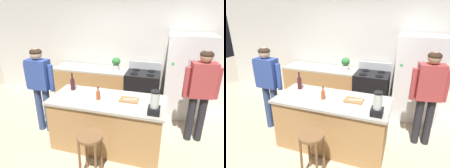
% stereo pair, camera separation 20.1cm
% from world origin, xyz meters
% --- Properties ---
extents(ground_plane, '(14.00, 14.00, 0.00)m').
position_xyz_m(ground_plane, '(0.00, 0.00, 0.00)').
color(ground_plane, beige).
extents(back_wall, '(8.00, 0.10, 2.70)m').
position_xyz_m(back_wall, '(0.00, 1.95, 1.35)').
color(back_wall, silver).
rests_on(back_wall, ground_plane).
extents(kitchen_island, '(1.88, 0.83, 0.91)m').
position_xyz_m(kitchen_island, '(0.00, 0.00, 0.46)').
color(kitchen_island, '#B7844C').
rests_on(kitchen_island, ground_plane).
extents(back_counter_run, '(2.00, 0.64, 0.91)m').
position_xyz_m(back_counter_run, '(-0.80, 1.55, 0.45)').
color(back_counter_run, '#B7844C').
rests_on(back_counter_run, ground_plane).
extents(refrigerator, '(0.90, 0.73, 1.80)m').
position_xyz_m(refrigerator, '(1.33, 1.50, 0.90)').
color(refrigerator, silver).
rests_on(refrigerator, ground_plane).
extents(stove_range, '(0.76, 0.65, 1.09)m').
position_xyz_m(stove_range, '(0.38, 1.52, 0.46)').
color(stove_range, black).
rests_on(stove_range, ground_plane).
extents(person_by_island_left, '(0.59, 0.22, 1.64)m').
position_xyz_m(person_by_island_left, '(-1.33, 0.12, 1.00)').
color(person_by_island_left, '#384C7A').
rests_on(person_by_island_left, ground_plane).
extents(person_by_sink_right, '(0.60, 0.28, 1.68)m').
position_xyz_m(person_by_sink_right, '(1.47, 0.58, 1.02)').
color(person_by_sink_right, '#26262B').
rests_on(person_by_sink_right, ground_plane).
extents(bar_stool, '(0.36, 0.36, 0.70)m').
position_xyz_m(bar_stool, '(-0.02, -0.71, 0.54)').
color(bar_stool, brown).
rests_on(bar_stool, ground_plane).
extents(potted_plant, '(0.20, 0.20, 0.30)m').
position_xyz_m(potted_plant, '(-0.26, 1.55, 1.08)').
color(potted_plant, silver).
rests_on(potted_plant, back_counter_run).
extents(blender_appliance, '(0.17, 0.17, 0.35)m').
position_xyz_m(blender_appliance, '(0.77, -0.26, 1.05)').
color(blender_appliance, black).
rests_on(blender_appliance, kitchen_island).
extents(bottle_wine, '(0.08, 0.08, 0.32)m').
position_xyz_m(bottle_wine, '(-0.71, 0.20, 1.02)').
color(bottle_wine, '#471923').
rests_on(bottle_wine, kitchen_island).
extents(bottle_cooking_sauce, '(0.06, 0.06, 0.22)m').
position_xyz_m(bottle_cooking_sauce, '(-0.13, -0.04, 0.98)').
color(bottle_cooking_sauce, '#B24C26').
rests_on(bottle_cooking_sauce, kitchen_island).
extents(cutting_board, '(0.30, 0.20, 0.02)m').
position_xyz_m(cutting_board, '(0.36, 0.05, 0.92)').
color(cutting_board, '#9E6B3D').
rests_on(cutting_board, kitchen_island).
extents(chef_knife, '(0.22, 0.08, 0.01)m').
position_xyz_m(chef_knife, '(0.38, 0.05, 0.93)').
color(chef_knife, '#B7BABF').
rests_on(chef_knife, cutting_board).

